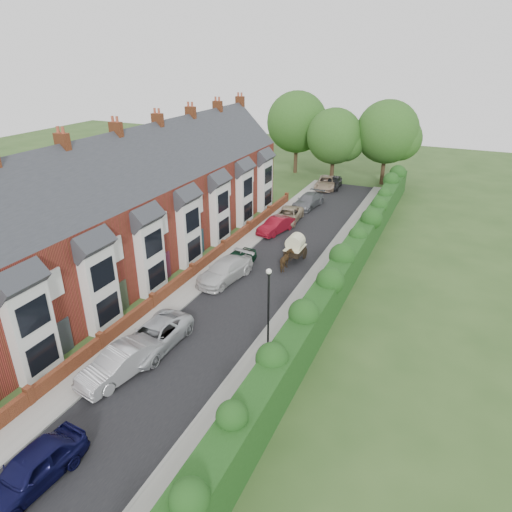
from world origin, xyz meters
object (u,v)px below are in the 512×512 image
Objects in this scene: car_beige at (288,215)px; car_grey at (308,201)px; car_navy at (32,469)px; car_black at (333,182)px; car_silver_b at (154,337)px; horse at (286,261)px; horse_cart at (295,246)px; car_green at (237,260)px; car_silver_a at (120,363)px; car_white at (225,270)px; car_red at (276,225)px; lamppost at (268,299)px.

car_grey is (0.39, 5.15, 0.05)m from car_beige.
car_black is (-0.52, 45.88, -0.06)m from car_navy.
car_silver_b is 1.10× the size of car_beige.
horse is 2.03m from horse_cart.
horse_cart is (3.33, 14.63, 0.55)m from car_silver_b.
horse_cart is at bearing 48.65° from car_green.
car_green is 3.90m from horse.
car_navy is 0.95× the size of car_silver_a.
car_green is 2.17× the size of horse.
car_beige is (-0.12, 13.65, -0.09)m from car_white.
horse is at bearing 53.86° from car_white.
car_grey reaches higher than car_red.
car_white is 18.80m from car_grey.
horse is at bearing 88.65° from car_navy.
lamppost reaches higher than car_silver_a.
horse is at bearing 105.03° from lamppost.
horse is (-2.70, 10.07, -2.53)m from lamppost.
car_green is at bearing 12.34° from horse.
car_green is 1.26× the size of horse_cart.
car_white is at bearing 38.07° from horse.
car_silver_b is at bearing 98.10° from car_silver_a.
car_navy is at bearing -95.43° from horse_cart.
car_white reaches higher than car_green.
car_white is at bearing -75.17° from car_red.
car_white is 2.24m from car_green.
lamppost is at bearing -85.48° from car_black.
car_beige is 9.04m from horse_cart.
car_green is at bearing -75.85° from car_red.
car_beige is at bearing 100.22° from car_white.
car_beige is at bearing -98.48° from car_black.
car_beige is at bearing 104.15° from car_red.
car_beige is (0.00, 3.23, -0.04)m from car_red.
car_silver_b reaches higher than car_grey.
car_silver_b is at bearing -93.53° from car_beige.
car_white is at bearing 101.69° from car_silver_a.
car_white is (-0.24, 9.20, 0.03)m from car_silver_b.
car_navy is at bearing -73.09° from car_red.
car_white is at bearing 133.56° from lamppost.
horse is at bearing -70.87° from car_grey.
car_green is at bearing 102.12° from car_silver_a.
car_red is at bearing -85.71° from car_grey.
horse is (3.70, -6.95, 0.05)m from car_red.
lamppost is 21.40m from car_beige.
car_black is at bearing 101.16° from car_red.
car_white reaches higher than horse.
car_black is (0.88, 24.93, 0.05)m from car_green.
horse_cart reaches higher than car_navy.
car_white is 27.18m from car_black.
car_beige is (-1.40, 32.36, -0.11)m from car_navy.
car_black is at bearing -89.30° from horse.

